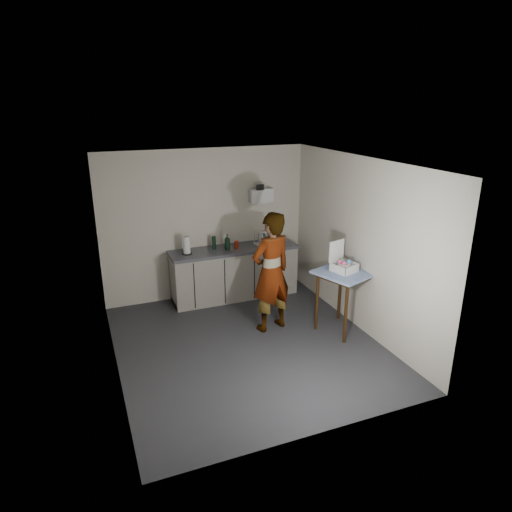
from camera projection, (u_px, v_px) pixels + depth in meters
name	position (u px, v px, depth m)	size (l,w,h in m)	color
ground	(247.00, 345.00, 6.58)	(4.00, 4.00, 0.00)	#2B2B30
wall_back	(206.00, 225.00, 7.90)	(3.60, 0.02, 2.60)	beige
wall_right	(359.00, 245.00, 6.78)	(0.02, 4.00, 2.60)	beige
wall_left	(109.00, 278.00, 5.52)	(0.02, 4.00, 2.60)	beige
ceiling	(246.00, 163.00, 5.73)	(3.60, 4.00, 0.01)	silver
kitchen_counter	(234.00, 274.00, 8.07)	(2.24, 0.62, 0.91)	black
wall_shelf	(261.00, 196.00, 8.04)	(0.42, 0.18, 0.37)	white
side_table	(344.00, 279.00, 6.74)	(0.94, 0.94, 0.96)	#321E0B
standing_man	(271.00, 272.00, 6.77)	(0.67, 0.44, 1.84)	#B2A593
soap_bottle	(227.00, 242.00, 7.78)	(0.11, 0.11, 0.28)	black
soda_can	(236.00, 245.00, 7.87)	(0.07, 0.07, 0.14)	red
dark_bottle	(214.00, 243.00, 7.81)	(0.07, 0.07, 0.23)	black
paper_towel	(187.00, 246.00, 7.56)	(0.17, 0.17, 0.30)	black
dish_rack	(266.00, 242.00, 8.05)	(0.40, 0.30, 0.28)	white
bakery_box	(343.00, 265.00, 6.70)	(0.39, 0.40, 0.44)	white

